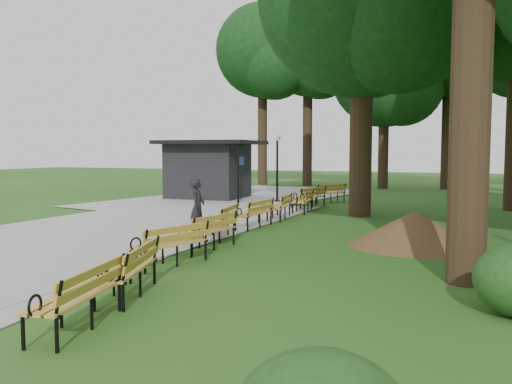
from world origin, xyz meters
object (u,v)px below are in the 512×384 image
at_px(bench_0, 76,296).
at_px(bench_4, 220,221).
at_px(kiosk, 208,170).
at_px(bench_8, 308,197).
at_px(person, 198,207).
at_px(lamp_post, 277,153).
at_px(bench_7, 302,201).
at_px(bench_3, 206,231).
at_px(bench_2, 170,244).
at_px(bench_9, 328,193).
at_px(bench_6, 279,207).
at_px(bench_1, 127,270).
at_px(dirt_mound, 415,229).
at_px(bench_5, 253,213).

relative_size(bench_0, bench_4, 1.00).
distance_m(kiosk, bench_8, 6.39).
bearing_deg(person, lamp_post, -3.69).
bearing_deg(bench_0, bench_4, -179.42).
distance_m(bench_7, bench_8, 1.72).
relative_size(bench_3, bench_4, 1.00).
bearing_deg(bench_2, bench_9, -161.31).
xyz_separation_m(kiosk, bench_8, (5.88, -2.32, -0.99)).
xyz_separation_m(lamp_post, bench_9, (2.15, 0.86, -1.81)).
xyz_separation_m(bench_3, bench_7, (-0.15, 8.09, 0.00)).
height_order(person, bench_9, person).
xyz_separation_m(bench_6, bench_7, (0.15, 2.20, 0.00)).
relative_size(person, bench_9, 0.85).
distance_m(kiosk, bench_1, 17.75).
height_order(dirt_mound, bench_1, dirt_mound).
bearing_deg(bench_8, bench_9, -163.09).
height_order(bench_2, bench_9, same).
height_order(bench_3, bench_6, same).
distance_m(bench_1, bench_5, 8.00).
xyz_separation_m(kiosk, dirt_mound, (10.90, -9.95, -0.98)).
relative_size(bench_2, bench_4, 1.00).
bearing_deg(bench_7, person, -16.51).
height_order(bench_2, bench_6, same).
bearing_deg(person, dirt_mound, -96.22).
relative_size(bench_8, bench_9, 1.00).
height_order(kiosk, bench_1, kiosk).
distance_m(person, dirt_mound, 5.79).
distance_m(bench_2, bench_5, 5.67).
bearing_deg(dirt_mound, lamp_post, 127.03).
bearing_deg(bench_8, kiosk, -91.35).
bearing_deg(person, bench_6, -22.60).
xyz_separation_m(person, bench_0, (2.24, -7.38, -0.36)).
height_order(person, dirt_mound, person).
distance_m(bench_0, bench_6, 11.68).
bearing_deg(bench_2, bench_3, -158.81).
distance_m(bench_2, bench_4, 3.72).
distance_m(dirt_mound, bench_0, 8.62).
distance_m(dirt_mound, bench_1, 7.40).
bearing_deg(bench_8, bench_5, 20.80).
height_order(bench_4, bench_6, same).
bearing_deg(bench_2, bench_5, -157.93).
distance_m(dirt_mound, bench_8, 9.13).
height_order(bench_3, bench_8, same).
xyz_separation_m(person, bench_1, (1.91, -5.83, -0.36)).
distance_m(bench_2, bench_6, 7.78).
xyz_separation_m(kiosk, bench_9, (6.02, 0.23, -0.99)).
height_order(bench_0, bench_9, same).
bearing_deg(bench_9, bench_5, 32.86).
xyz_separation_m(bench_0, bench_4, (-1.60, 7.49, 0.00)).
height_order(person, bench_4, person).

